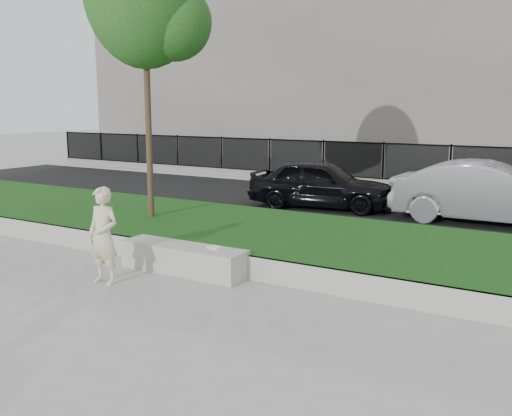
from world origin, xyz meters
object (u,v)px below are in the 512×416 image
Objects in this scene: man at (103,236)px; car_dark at (321,184)px; stone_bench at (183,259)px; book at (215,247)px; car_silver at (490,193)px.

car_dark is (0.24, 7.84, -0.07)m from man.
book is at bearing 10.13° from stone_bench.
stone_bench is 6.75m from car_dark.
man is at bearing 170.17° from car_dark.
stone_bench is 0.52× the size of car_silver.
car_silver is (3.84, 6.82, 0.54)m from stone_bench.
car_dark is (-0.48, 6.72, 0.47)m from stone_bench.
car_silver reaches higher than book.
book is at bearing -178.91° from car_dark.
car_dark is at bearing 85.32° from man.
car_dark reaches higher than book.
man is 0.35× the size of car_silver.
stone_bench is 1.44m from man.
book is at bearing 152.55° from car_silver.
book is (0.59, 0.11, 0.25)m from stone_bench.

